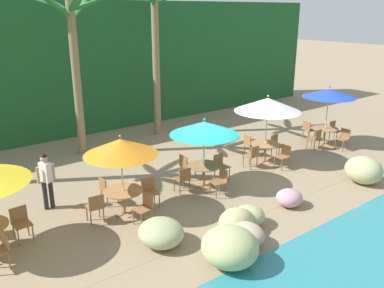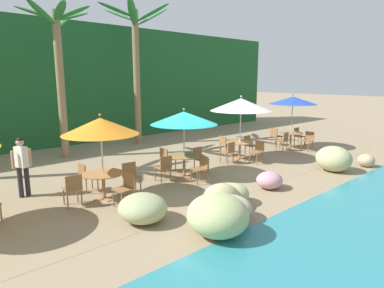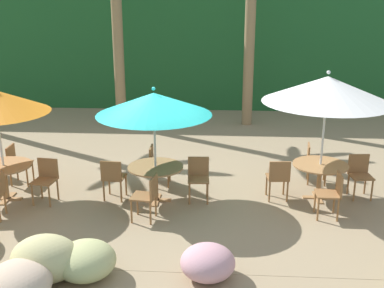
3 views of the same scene
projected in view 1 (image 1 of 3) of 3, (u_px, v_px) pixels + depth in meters
name	position (u px, v px, depth m)	size (l,w,h in m)	color
ground_plane	(206.00, 184.00, 13.58)	(120.00, 120.00, 0.00)	#937F60
terrace_deck	(206.00, 184.00, 13.58)	(18.00, 5.20, 0.01)	#937F60
foliage_backdrop	(88.00, 66.00, 19.43)	(28.00, 2.40, 6.00)	#1E5628
rock_seawall	(264.00, 218.00, 10.63)	(15.75, 3.05, 0.92)	#9FA976
chair_yellow_seaward	(21.00, 221.00, 10.16)	(0.44, 0.45, 0.87)	olive
chair_yellow_right	(1.00, 248.00, 9.02)	(0.45, 0.45, 0.87)	olive
umbrella_orange	(121.00, 147.00, 10.97)	(2.04, 2.04, 2.37)	silver
dining_table_orange	(123.00, 194.00, 11.41)	(1.10, 1.10, 0.74)	#A37547
chair_orange_seaward	(150.00, 190.00, 11.92)	(0.47, 0.48, 0.87)	olive
chair_orange_inland	(106.00, 189.00, 12.01)	(0.44, 0.43, 0.87)	olive
chair_orange_left	(95.00, 206.00, 10.95)	(0.46, 0.47, 0.87)	olive
chair_orange_right	(145.00, 206.00, 10.93)	(0.48, 0.47, 0.87)	olive
umbrella_teal	(204.00, 128.00, 12.82)	(2.22, 2.22, 2.33)	silver
dining_table_teal	(204.00, 169.00, 13.25)	(1.10, 1.10, 0.74)	#A37547
chair_teal_seaward	(220.00, 165.00, 13.88)	(0.44, 0.45, 0.87)	olive
chair_teal_inland	(186.00, 165.00, 13.87)	(0.43, 0.43, 0.87)	olive
chair_teal_left	(183.00, 178.00, 12.78)	(0.45, 0.46, 0.87)	olive
chair_teal_right	(220.00, 180.00, 12.63)	(0.48, 0.47, 0.87)	olive
umbrella_white	(268.00, 105.00, 14.88)	(2.46, 2.46, 2.61)	silver
dining_table_white	(265.00, 147.00, 15.39)	(1.10, 1.10, 0.74)	#A37547
chair_white_seaward	(276.00, 144.00, 16.04)	(0.46, 0.47, 0.87)	olive
chair_white_inland	(249.00, 144.00, 16.08)	(0.48, 0.47, 0.87)	olive
chair_white_left	(252.00, 155.00, 14.82)	(0.45, 0.46, 0.87)	olive
chair_white_right	(284.00, 155.00, 14.82)	(0.44, 0.43, 0.87)	olive
umbrella_blue	(329.00, 93.00, 16.88)	(2.20, 2.20, 2.56)	silver
dining_table_blue	(325.00, 131.00, 17.40)	(1.10, 1.10, 0.74)	#A37547
chair_blue_seaward	(334.00, 129.00, 18.00)	(0.43, 0.44, 0.87)	olive
chair_blue_inland	(308.00, 129.00, 18.06)	(0.46, 0.45, 0.87)	olive
chair_blue_left	(316.00, 138.00, 16.83)	(0.45, 0.46, 0.87)	olive
chair_blue_right	(344.00, 138.00, 16.85)	(0.43, 0.42, 0.87)	olive
palm_tree_second	(74.00, 49.00, 15.26)	(2.93, 3.01, 6.09)	olive
palm_tree_third	(155.00, 35.00, 17.77)	(3.60, 3.38, 6.75)	olive
waiter_in_white	(46.00, 177.00, 11.63)	(0.52, 0.39, 1.70)	#232328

